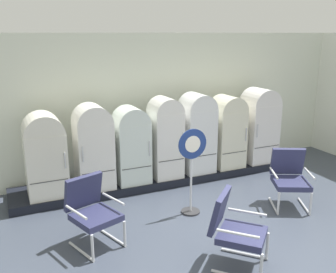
% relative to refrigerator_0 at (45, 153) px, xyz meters
% --- Properties ---
extents(ground, '(12.00, 10.00, 0.05)m').
position_rel_refrigerator_0_xyz_m(ground, '(2.29, -2.93, -0.96)').
color(ground, '#383F4D').
extents(back_wall, '(11.76, 0.12, 2.96)m').
position_rel_refrigerator_0_xyz_m(back_wall, '(2.29, 0.73, 0.56)').
color(back_wall, silver).
rests_on(back_wall, ground).
extents(display_plinth, '(5.97, 0.95, 0.16)m').
position_rel_refrigerator_0_xyz_m(display_plinth, '(2.29, 0.09, -0.86)').
color(display_plinth, black).
rests_on(display_plinth, ground).
extents(refrigerator_0, '(0.68, 0.71, 1.48)m').
position_rel_refrigerator_0_xyz_m(refrigerator_0, '(0.00, 0.00, 0.00)').
color(refrigerator_0, silver).
rests_on(refrigerator_0, display_plinth).
extents(refrigerator_1, '(0.65, 0.66, 1.57)m').
position_rel_refrigerator_0_xyz_m(refrigerator_1, '(0.85, -0.02, 0.05)').
color(refrigerator_1, white).
rests_on(refrigerator_1, display_plinth).
extents(refrigerator_2, '(0.62, 0.61, 1.48)m').
position_rel_refrigerator_0_xyz_m(refrigerator_2, '(1.58, -0.05, 0.00)').
color(refrigerator_2, silver).
rests_on(refrigerator_2, display_plinth).
extents(refrigerator_3, '(0.58, 0.61, 1.61)m').
position_rel_refrigerator_0_xyz_m(refrigerator_3, '(2.29, -0.05, 0.08)').
color(refrigerator_3, white).
rests_on(refrigerator_3, display_plinth).
extents(refrigerator_4, '(0.63, 0.65, 1.63)m').
position_rel_refrigerator_0_xyz_m(refrigerator_4, '(3.01, -0.03, 0.09)').
color(refrigerator_4, white).
rests_on(refrigerator_4, display_plinth).
extents(refrigerator_5, '(0.64, 0.66, 1.54)m').
position_rel_refrigerator_0_xyz_m(refrigerator_5, '(3.74, -0.03, 0.03)').
color(refrigerator_5, silver).
rests_on(refrigerator_5, display_plinth).
extents(refrigerator_6, '(0.70, 0.66, 1.64)m').
position_rel_refrigerator_0_xyz_m(refrigerator_6, '(4.57, -0.02, 0.09)').
color(refrigerator_6, white).
rests_on(refrigerator_6, display_plinth).
extents(armchair_left, '(0.79, 0.86, 1.00)m').
position_rel_refrigerator_0_xyz_m(armchair_left, '(0.41, -1.70, -0.39)').
color(armchair_left, silver).
rests_on(armchair_left, ground).
extents(armchair_right, '(0.83, 0.89, 1.00)m').
position_rel_refrigerator_0_xyz_m(armchair_right, '(3.87, -1.86, -0.39)').
color(armchair_right, silver).
rests_on(armchair_right, ground).
extents(armchair_center, '(0.91, 0.91, 1.00)m').
position_rel_refrigerator_0_xyz_m(armchair_center, '(1.96, -2.98, -0.39)').
color(armchair_center, silver).
rests_on(armchair_center, ground).
extents(sign_stand, '(0.50, 0.32, 1.48)m').
position_rel_refrigerator_0_xyz_m(sign_stand, '(2.15, -1.44, -0.18)').
color(sign_stand, '#2D2D30').
rests_on(sign_stand, ground).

